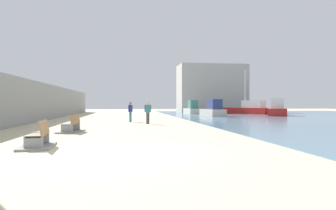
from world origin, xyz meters
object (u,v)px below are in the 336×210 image
(bench_far, at_px, (71,128))
(boat_mid_bay, at_px, (213,110))
(boat_distant, at_px, (192,109))
(boat_nearest, at_px, (249,109))
(bench_near, at_px, (38,141))
(person_walking, at_px, (148,111))
(person_standing, at_px, (130,110))
(boat_far_right, at_px, (277,109))

(bench_far, distance_m, boat_mid_bay, 23.54)
(boat_distant, bearing_deg, boat_nearest, -18.21)
(bench_near, height_order, boat_distant, boat_distant)
(bench_far, relative_size, person_walking, 1.27)
(person_walking, distance_m, person_standing, 3.04)
(bench_near, bearing_deg, person_standing, 76.86)
(bench_near, distance_m, person_walking, 13.44)
(person_walking, relative_size, boat_distant, 0.27)
(bench_near, relative_size, boat_mid_bay, 0.52)
(boat_distant, bearing_deg, person_standing, -115.43)
(bench_near, bearing_deg, person_walking, 68.76)
(person_walking, bearing_deg, boat_nearest, 51.20)
(bench_far, relative_size, boat_mid_bay, 0.52)
(person_walking, height_order, person_standing, person_walking)
(person_walking, bearing_deg, bench_near, -111.24)
(boat_mid_bay, bearing_deg, boat_distant, 92.54)
(boat_mid_bay, height_order, boat_far_right, boat_far_right)
(person_standing, height_order, boat_far_right, boat_far_right)
(person_walking, xyz_separation_m, boat_distant, (8.38, 23.10, -0.27))
(boat_nearest, height_order, boat_distant, boat_nearest)
(person_walking, relative_size, person_standing, 1.01)
(boat_mid_bay, bearing_deg, person_walking, -124.57)
(bench_near, bearing_deg, boat_distant, 69.60)
(bench_far, bearing_deg, boat_mid_bay, 54.94)
(boat_nearest, distance_m, boat_far_right, 6.90)
(boat_distant, bearing_deg, boat_mid_bay, -87.46)
(bench_near, relative_size, boat_distant, 0.33)
(boat_nearest, relative_size, boat_far_right, 1.16)
(bench_near, distance_m, boat_distant, 37.99)
(boat_nearest, xyz_separation_m, boat_distant, (-8.06, 2.65, -0.02))
(person_standing, xyz_separation_m, boat_nearest, (17.74, 17.70, -0.24))
(bench_near, height_order, person_standing, person_standing)
(bench_far, distance_m, boat_nearest, 34.20)
(bench_far, distance_m, person_standing, 9.83)
(bench_near, xyz_separation_m, boat_distant, (13.24, 35.60, 0.52))
(boat_nearest, relative_size, boat_distant, 1.15)
(person_walking, distance_m, boat_far_right, 22.18)
(person_standing, height_order, boat_distant, boat_distant)
(boat_mid_bay, height_order, boat_nearest, boat_nearest)
(boat_nearest, xyz_separation_m, boat_far_right, (1.06, -6.82, 0.05))
(person_walking, relative_size, boat_nearest, 0.23)
(boat_distant, distance_m, boat_far_right, 13.15)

